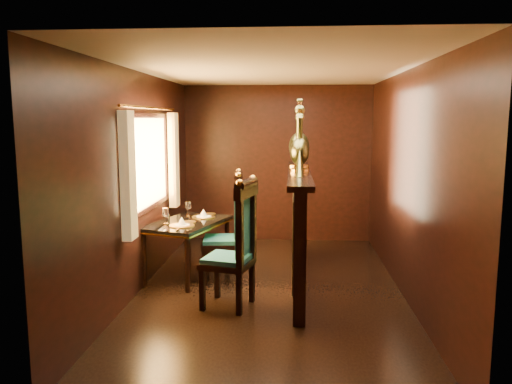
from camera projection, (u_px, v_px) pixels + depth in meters
ground at (270, 291)px, 5.76m from camera, size 5.00×5.00×0.00m
room_shell at (263, 154)px, 5.55m from camera, size 3.04×5.04×2.52m
partition at (298, 225)px, 5.93m from camera, size 0.26×2.70×1.36m
dining_table at (188, 227)px, 6.21m from camera, size 1.05×1.36×0.91m
chair_left at (239, 241)px, 5.15m from camera, size 0.60×0.62×1.39m
chair_right at (232, 223)px, 6.05m from camera, size 0.54×0.56×1.36m
peacock_left at (300, 140)px, 5.69m from camera, size 0.23×0.62×0.74m
peacock_right at (299, 134)px, 6.14m from camera, size 0.27×0.71×0.84m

